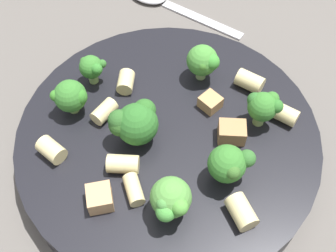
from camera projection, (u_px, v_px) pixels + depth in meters
The scene contains 21 objects.
ground_plane at pixel (168, 149), 0.42m from camera, with size 2.00×2.00×0.00m, color #5B5651.
pasta_bowl at pixel (168, 139), 0.40m from camera, with size 0.28×0.28×0.03m.
broccoli_floret_0 at pixel (71, 96), 0.39m from camera, with size 0.03×0.03×0.04m.
broccoli_floret_1 at pixel (134, 122), 0.37m from camera, with size 0.04×0.04×0.04m.
broccoli_floret_2 at pixel (92, 68), 0.41m from camera, with size 0.03×0.02×0.03m.
broccoli_floret_3 at pixel (263, 106), 0.38m from camera, with size 0.03×0.03×0.04m.
broccoli_floret_4 at pixel (203, 61), 0.41m from camera, with size 0.03×0.03×0.04m.
broccoli_floret_5 at pixel (231, 161), 0.35m from camera, with size 0.03×0.03×0.04m.
broccoli_floret_6 at pixel (171, 200), 0.33m from camera, with size 0.04×0.04×0.04m.
rigatoni_0 at pixel (242, 212), 0.34m from camera, with size 0.02×0.02×0.03m, color beige.
rigatoni_1 at pixel (51, 150), 0.37m from camera, with size 0.02×0.02×0.02m, color beige.
rigatoni_2 at pixel (250, 81), 0.42m from camera, with size 0.02×0.02×0.03m, color beige.
rigatoni_3 at pixel (104, 111), 0.40m from camera, with size 0.01×0.01×0.02m, color beige.
rigatoni_4 at pixel (284, 113), 0.40m from camera, with size 0.02×0.02×0.03m, color beige.
rigatoni_5 at pixel (134, 190), 0.35m from camera, with size 0.01×0.01×0.03m, color beige.
rigatoni_6 at pixel (126, 166), 0.36m from camera, with size 0.02×0.02×0.03m, color beige.
rigatoni_7 at pixel (126, 82), 0.42m from camera, with size 0.02×0.02×0.02m, color beige.
chicken_chunk_0 at pixel (210, 102), 0.40m from camera, with size 0.02×0.02×0.01m, color tan.
chicken_chunk_1 at pixel (232, 132), 0.38m from camera, with size 0.02×0.02×0.02m, color #A87A4C.
chicken_chunk_2 at pixel (100, 198), 0.35m from camera, with size 0.02×0.02×0.02m, color tan.
spoon at pixel (161, 0), 0.54m from camera, with size 0.17×0.06×0.01m.
Camera 1 is at (0.16, -0.15, 0.36)m, focal length 45.00 mm.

